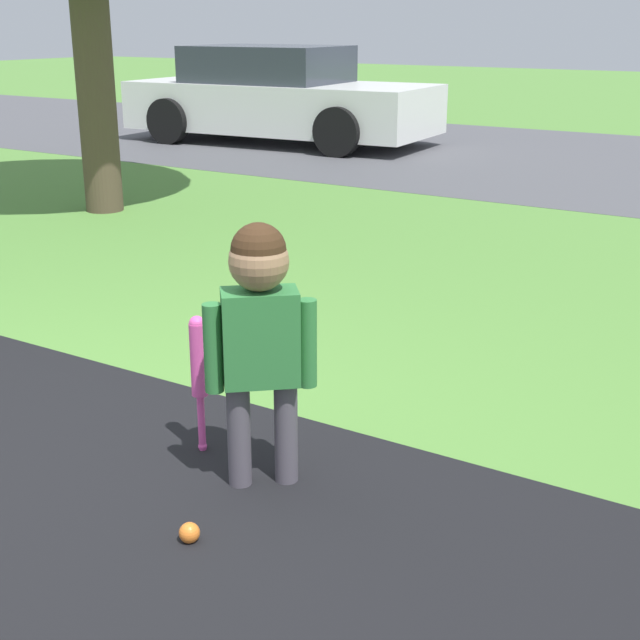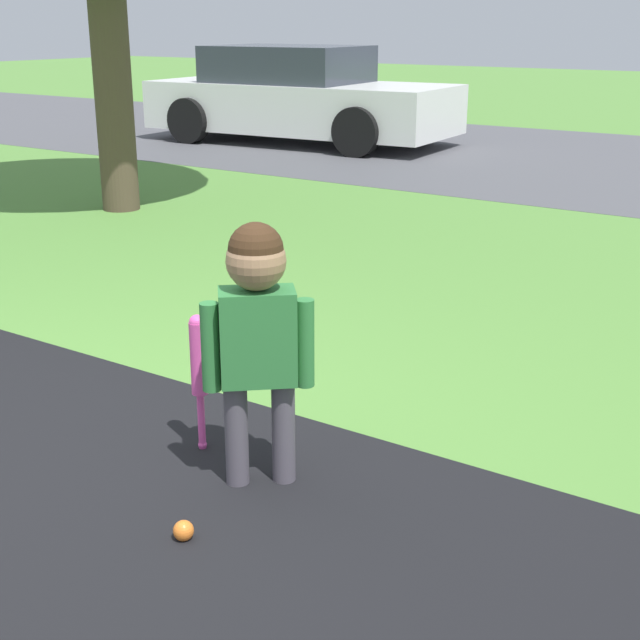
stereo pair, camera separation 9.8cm
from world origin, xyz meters
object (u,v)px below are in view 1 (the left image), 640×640
Objects in this scene: baseball_bat at (199,365)px; parked_car at (278,97)px; child at (260,320)px; sports_ball at (189,533)px.

baseball_bat is 0.13× the size of parked_car.
child is 0.77m from sports_ball.
child reaches higher than baseball_bat.
baseball_bat is at bearing 125.76° from sports_ball.
parked_car is at bearing 83.45° from child.
baseball_bat is 9.58m from parked_car.
parked_car reaches higher than sports_ball.
baseball_bat reaches higher than sports_ball.
child is 0.23× the size of parked_car.
child is 14.12× the size of sports_ball.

